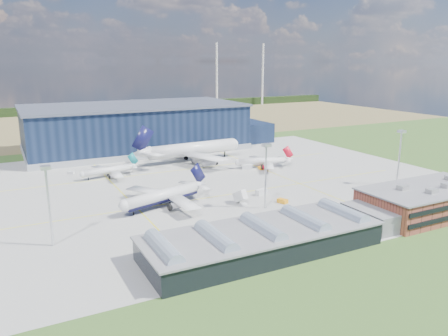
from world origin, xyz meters
TOP-DOWN VIEW (x-y plane):
  - ground at (0.00, 0.00)m, footprint 600.00×600.00m
  - apron at (0.00, 10.00)m, footprint 220.00×160.00m
  - farmland at (0.00, 220.00)m, footprint 600.00×220.00m
  - treeline at (0.00, 300.00)m, footprint 600.00×8.00m
  - hangar at (2.81, 94.80)m, footprint 145.00×62.00m
  - ops_building at (55.01, -60.00)m, footprint 46.00×23.00m
  - glass_concourse at (-6.45, -60.00)m, footprint 78.00×23.00m
  - light_mast_west at (-60.00, -30.00)m, footprint 2.60×2.60m
  - light_mast_center at (10.00, -30.00)m, footprint 2.60×2.60m
  - light_mast_east at (75.00, -30.00)m, footprint 2.60×2.60m
  - airliner_navy at (-21.43, -12.00)m, footprint 48.87×48.32m
  - airliner_red at (41.07, 21.70)m, footprint 36.87×36.40m
  - airliner_widebody at (17.10, 49.89)m, footprint 65.25×64.02m
  - airliner_regional at (-29.27, 37.97)m, footprint 33.15×32.65m
  - gse_tug_a at (18.74, -28.11)m, footprint 3.29×4.17m
  - gse_van_a at (17.28, -15.97)m, footprint 5.46×3.54m
  - gse_van_b at (33.12, 21.94)m, footprint 5.42×4.30m
  - gse_tug_c at (38.69, 18.70)m, footprint 2.42×3.33m
  - gse_cart_b at (-42.95, 51.08)m, footprint 3.43×3.24m
  - gse_van_c at (45.18, -46.00)m, footprint 5.95×4.56m
  - airstair at (4.68, -21.71)m, footprint 3.12×5.90m
  - car_a at (5.03, -48.00)m, footprint 4.09×2.00m
  - car_b at (65.88, -48.00)m, footprint 3.57×1.44m

SIDE VIEW (x-z plane):
  - ground at x=0.00m, z-range 0.00..0.00m
  - farmland at x=0.00m, z-range -0.01..0.01m
  - apron at x=0.00m, z-range -0.01..0.07m
  - car_b at x=65.88m, z-range 0.00..1.15m
  - gse_cart_b at x=-42.95m, z-range 0.00..1.24m
  - gse_tug_c at x=38.69m, z-range 0.00..1.33m
  - car_a at x=5.03m, z-range 0.00..1.34m
  - gse_tug_a at x=18.74m, z-range 0.00..1.52m
  - gse_van_a at x=17.28m, z-range 0.00..2.20m
  - gse_van_b at x=33.12m, z-range 0.00..2.26m
  - gse_van_c at x=45.18m, z-range 0.00..2.58m
  - airstair at x=4.68m, z-range 0.00..3.59m
  - glass_concourse at x=-6.45m, z-range -0.61..7.99m
  - treeline at x=0.00m, z-range 0.00..8.00m
  - airliner_regional at x=-29.27m, z-range 0.00..9.29m
  - ops_building at x=55.01m, z-range -0.66..10.24m
  - airliner_red at x=41.07m, z-range 0.00..9.87m
  - airliner_navy at x=-21.43m, z-range 0.00..12.70m
  - airliner_widebody at x=17.10m, z-range 0.00..19.92m
  - hangar at x=2.81m, z-range -1.43..24.67m
  - light_mast_west at x=-60.00m, z-range 3.93..26.93m
  - light_mast_center at x=10.00m, z-range 3.93..26.93m
  - light_mast_east at x=75.00m, z-range 3.93..26.93m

